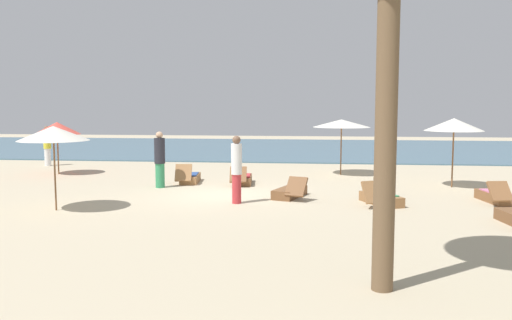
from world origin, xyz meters
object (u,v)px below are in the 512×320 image
Objects in this scene: lounger_5 at (242,179)px; person_1 at (160,159)px; umbrella_1 at (53,133)px; lounger_6 at (190,178)px; umbrella_2 at (57,128)px; umbrella_3 at (341,123)px; lounger_0 at (290,192)px; lounger_1 at (380,198)px; person_2 at (237,169)px; umbrella_0 at (454,125)px; lounger_3 at (496,196)px; person_0 at (47,146)px.

person_1 is (-2.66, -1.09, 0.78)m from lounger_5.
lounger_6 is (2.37, 5.37, -1.88)m from umbrella_1.
umbrella_2 is 5.91m from person_1.
umbrella_2 is 11.29m from umbrella_3.
lounger_1 reaches higher than lounger_0.
umbrella_2 is at bearing -174.67° from umbrella_3.
umbrella_1 is 5.00m from person_2.
umbrella_0 reaches higher than lounger_0.
lounger_1 is 0.92× the size of person_1.
person_2 is (-4.05, -0.29, 0.82)m from lounger_1.
lounger_1 is 7.25m from lounger_6.
umbrella_2 is at bearing 163.32° from lounger_6.
umbrella_3 is 1.29× the size of lounger_5.
lounger_1 is 4.15m from person_2.
lounger_0 is 1.02× the size of lounger_5.
umbrella_3 is at bearing 126.79° from lounger_3.
lounger_6 is at bearing 150.74° from lounger_1.
umbrella_3 is 7.46m from person_1.
lounger_6 reaches higher than lounger_5.
lounger_0 is at bearing -153.89° from umbrella_0.
lounger_6 is 4.53m from person_2.
lounger_5 is at bearing -13.62° from umbrella_2.
lounger_5 is at bearing -4.07° from lounger_6.
lounger_1 is 7.46m from person_1.
person_2 is at bearing -172.43° from lounger_3.
umbrella_1 is at bearing -155.19° from umbrella_0.
person_1 is (-10.40, 1.62, 0.78)m from lounger_3.
lounger_3 is 10.09m from lounger_6.
lounger_1 is 5.56m from lounger_5.
umbrella_1 is 1.29× the size of lounger_5.
lounger_1 is at bearing -23.55° from umbrella_2.
umbrella_0 is at bearing 51.53° from lounger_1.
umbrella_3 is at bearing 5.33° from umbrella_2.
lounger_1 is 3.42m from lounger_3.
lounger_0 is 13.41m from person_0.
person_1 is at bearing -120.59° from lounger_6.
umbrella_2 is 0.92× the size of umbrella_3.
umbrella_3 reaches higher than umbrella_2.
person_2 is (-7.41, -0.98, 0.82)m from lounger_3.
umbrella_0 is at bearing -6.91° from umbrella_2.
lounger_5 is at bearing 50.56° from umbrella_1.
lounger_3 is at bearing -8.83° from person_1.
umbrella_1 is at bearing -156.35° from lounger_0.
lounger_1 is at bearing -18.18° from person_1.
person_2 is (9.87, -8.26, 0.08)m from person_0.
lounger_5 is 10.60m from person_0.
lounger_1 reaches higher than lounger_6.
person_1 is (-0.73, -1.23, 0.78)m from lounger_6.
umbrella_3 is (-3.61, 2.85, -0.08)m from umbrella_0.
umbrella_2 is 8.10m from lounger_5.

